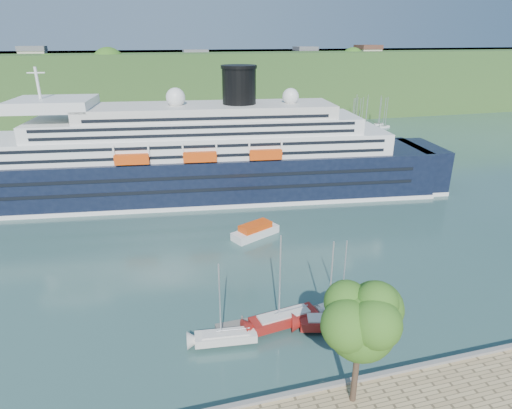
% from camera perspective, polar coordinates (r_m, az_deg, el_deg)
% --- Properties ---
extents(ground, '(400.00, 400.00, 0.00)m').
position_cam_1_polar(ground, '(41.16, 7.05, -24.23)').
color(ground, '#294945').
rests_on(ground, ground).
extents(far_hillside, '(400.00, 50.00, 24.00)m').
position_cam_1_polar(far_hillside, '(172.56, -11.52, 15.33)').
color(far_hillside, '#2B5522').
rests_on(far_hillside, ground).
extents(quay_coping, '(220.00, 0.50, 0.30)m').
position_cam_1_polar(quay_coping, '(40.22, 7.25, -23.28)').
color(quay_coping, slate).
rests_on(quay_coping, promenade).
extents(cruise_ship, '(111.03, 30.07, 24.68)m').
position_cam_1_polar(cruise_ship, '(81.98, -10.35, 9.18)').
color(cruise_ship, black).
rests_on(cruise_ship, ground).
extents(promenade_tree, '(7.33, 7.33, 12.13)m').
position_cam_1_polar(promenade_tree, '(36.20, 13.55, -17.25)').
color(promenade_tree, '#36631A').
rests_on(promenade_tree, promenade).
extents(floating_pontoon, '(16.88, 2.62, 0.37)m').
position_cam_1_polar(floating_pontoon, '(49.49, 4.63, -14.71)').
color(floating_pontoon, slate).
rests_on(floating_pontoon, ground).
extents(sailboat_white_near, '(7.10, 2.67, 8.96)m').
position_cam_1_polar(sailboat_white_near, '(43.44, -4.17, -13.53)').
color(sailboat_white_near, silver).
rests_on(sailboat_white_near, ground).
extents(sailboat_red, '(8.15, 4.10, 10.15)m').
position_cam_1_polar(sailboat_red, '(45.55, 10.56, -11.15)').
color(sailboat_red, maroon).
rests_on(sailboat_red, ground).
extents(sailboat_white_far, '(6.96, 2.94, 8.71)m').
position_cam_1_polar(sailboat_white_far, '(49.11, 12.06, -9.65)').
color(sailboat_white_far, silver).
rests_on(sailboat_white_far, ground).
extents(tender_launch, '(8.29, 5.77, 2.18)m').
position_cam_1_polar(tender_launch, '(67.09, -0.09, -3.42)').
color(tender_launch, '#D8430C').
rests_on(tender_launch, ground).
extents(sailboat_extra, '(8.46, 3.41, 10.62)m').
position_cam_1_polar(sailboat_extra, '(45.26, 3.84, -10.67)').
color(sailboat_extra, maroon).
rests_on(sailboat_extra, ground).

